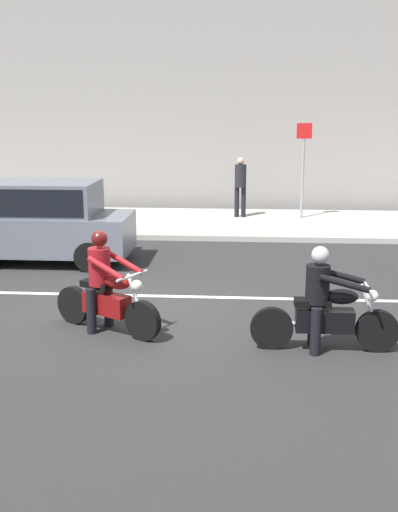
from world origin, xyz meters
The scene contains 9 objects.
ground_plane centered at (0.00, 0.00, 0.00)m, with size 80.00×80.00×0.00m, color #292929.
sidewalk_slab centered at (0.00, 8.00, 0.07)m, with size 40.00×4.40×0.14m, color #A8A399.
building_facade centered at (0.00, 11.40, 5.94)m, with size 40.00×1.40×11.88m, color gray.
lane_marking_stripe centered at (-0.11, 0.90, 0.00)m, with size 18.00×0.14×0.01m, color silver.
motorcycle_with_rider_crimson centered at (-0.31, -1.01, 0.65)m, with size 1.82×1.11×1.59m.
motorcycle_with_rider_black_leather centered at (2.96, -1.57, 0.63)m, with size 2.12×0.70×1.53m.
parked_hatchback_slate_gray centered at (-2.62, 3.35, 0.93)m, with size 3.81×1.76×1.80m.
street_sign_post centered at (3.46, 8.71, 1.82)m, with size 0.44×0.08×2.79m.
pedestrian_bystander centered at (1.64, 8.74, 1.17)m, with size 0.34×0.34×1.76m.
Camera 1 is at (1.83, -10.50, 3.49)m, focal length 45.64 mm.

